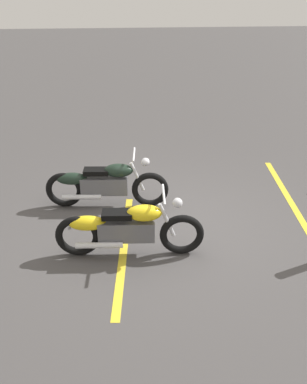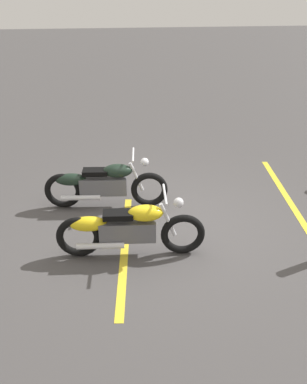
% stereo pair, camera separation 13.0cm
% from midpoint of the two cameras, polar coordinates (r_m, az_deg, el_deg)
% --- Properties ---
extents(ground_plane, '(60.00, 60.00, 0.00)m').
position_cam_midpoint_polar(ground_plane, '(7.21, 0.75, -4.53)').
color(ground_plane, '#474444').
extents(motorcycle_bright_foreground, '(2.23, 0.62, 1.04)m').
position_cam_midpoint_polar(motorcycle_bright_foreground, '(6.27, -4.22, -4.97)').
color(motorcycle_bright_foreground, black).
rests_on(motorcycle_bright_foreground, ground).
extents(motorcycle_dark_foreground, '(2.23, 0.62, 1.04)m').
position_cam_midpoint_polar(motorcycle_dark_foreground, '(7.62, -7.38, 1.08)').
color(motorcycle_dark_foreground, black).
rests_on(motorcycle_dark_foreground, ground).
extents(parking_stripe_near, '(0.42, 3.20, 0.01)m').
position_cam_midpoint_polar(parking_stripe_near, '(6.66, -4.49, -7.58)').
color(parking_stripe_near, yellow).
rests_on(parking_stripe_near, ground).
extents(parking_stripe_mid, '(0.42, 3.20, 0.01)m').
position_cam_midpoint_polar(parking_stripe_mid, '(8.56, 16.98, -0.31)').
color(parking_stripe_mid, yellow).
rests_on(parking_stripe_mid, ground).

